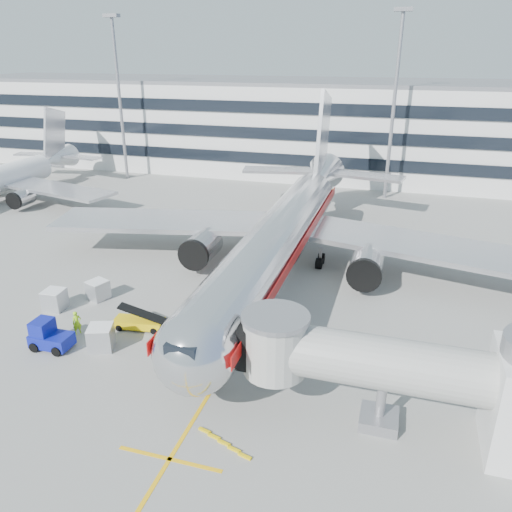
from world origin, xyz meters
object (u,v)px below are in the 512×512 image
(cargo_container_right, at_px, (55,300))
(ramp_worker, at_px, (77,323))
(baggage_tug, at_px, (49,336))
(cargo_container_front, at_px, (101,337))
(main_jet, at_px, (285,231))
(cargo_container_left, at_px, (98,290))
(belt_loader, at_px, (139,322))

(cargo_container_right, distance_m, ramp_worker, 5.11)
(baggage_tug, height_order, cargo_container_right, baggage_tug)
(cargo_container_front, bearing_deg, main_jet, 61.30)
(main_jet, height_order, cargo_container_left, main_jet)
(belt_loader, distance_m, cargo_container_front, 3.57)
(cargo_container_front, bearing_deg, ramp_worker, 156.42)
(main_jet, xyz_separation_m, cargo_container_left, (-14.22, -10.44, -3.39))
(belt_loader, relative_size, ramp_worker, 2.24)
(belt_loader, bearing_deg, cargo_container_left, 149.25)
(cargo_container_left, xyz_separation_m, ramp_worker, (1.82, -5.60, 0.10))
(ramp_worker, bearing_deg, main_jet, -2.85)
(belt_loader, relative_size, baggage_tug, 1.42)
(main_jet, distance_m, belt_loader, 16.65)
(belt_loader, height_order, cargo_container_left, belt_loader)
(cargo_container_left, relative_size, ramp_worker, 1.08)
(main_jet, xyz_separation_m, cargo_container_right, (-16.62, -13.15, -3.36))
(baggage_tug, bearing_deg, cargo_container_right, 123.72)
(baggage_tug, bearing_deg, main_jet, 54.30)
(cargo_container_right, bearing_deg, main_jet, 38.35)
(main_jet, distance_m, cargo_container_front, 20.02)
(belt_loader, xyz_separation_m, ramp_worker, (-4.14, -2.06, 0.38))
(baggage_tug, height_order, cargo_container_front, baggage_tug)
(baggage_tug, xyz_separation_m, ramp_worker, (0.76, 2.29, -0.02))
(baggage_tug, xyz_separation_m, cargo_container_right, (-3.45, 5.17, -0.09))
(belt_loader, relative_size, cargo_container_front, 1.93)
(ramp_worker, bearing_deg, baggage_tug, -163.62)
(cargo_container_front, bearing_deg, cargo_container_left, 124.58)
(belt_loader, height_order, ramp_worker, belt_loader)
(cargo_container_front, height_order, ramp_worker, ramp_worker)
(baggage_tug, height_order, ramp_worker, baggage_tug)
(belt_loader, bearing_deg, main_jet, 59.43)
(cargo_container_right, xyz_separation_m, cargo_container_front, (7.14, -4.17, 0.04))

